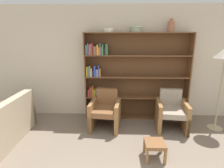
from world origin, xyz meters
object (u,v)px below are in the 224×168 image
at_px(armchair_leather, 106,111).
at_px(armchair_cushioned, 171,112).
at_px(bowl_cream, 109,30).
at_px(bookshelf, 128,77).
at_px(bowl_stoneware, 136,29).
at_px(vase_tall, 171,26).
at_px(footstool, 155,145).

xyz_separation_m(armchair_leather, armchair_cushioned, (1.47, -0.00, 0.00)).
relative_size(armchair_leather, armchair_cushioned, 1.00).
bearing_deg(bowl_cream, armchair_cushioned, -20.43).
distance_m(bookshelf, armchair_cushioned, 1.27).
bearing_deg(bowl_stoneware, bowl_cream, 180.00).
bearing_deg(armchair_cushioned, armchair_leather, 6.23).
distance_m(vase_tall, footstool, 2.62).
bearing_deg(vase_tall, bookshelf, 178.21).
bearing_deg(armchair_leather, bookshelf, -127.26).
relative_size(bowl_cream, armchair_leather, 0.28).
relative_size(armchair_leather, footstool, 2.58).
height_order(bookshelf, armchair_leather, bookshelf).
bearing_deg(bookshelf, armchair_cushioned, -30.74).
bearing_deg(armchair_cushioned, bookshelf, -24.51).
xyz_separation_m(bowl_cream, armchair_leather, (-0.05, -0.53, -1.76)).
distance_m(armchair_leather, footstool, 1.40).
xyz_separation_m(armchair_cushioned, footstool, (-0.58, -1.08, -0.15)).
relative_size(bowl_stoneware, vase_tall, 0.94).
bearing_deg(bowl_cream, bookshelf, 3.47).
distance_m(bowl_stoneware, vase_tall, 0.79).
distance_m(vase_tall, armchair_leather, 2.41).
distance_m(bowl_cream, vase_tall, 1.42).
xyz_separation_m(vase_tall, armchair_cushioned, (0.00, -0.53, -1.84)).
height_order(bookshelf, bowl_cream, bowl_cream).
relative_size(bookshelf, footstool, 7.65).
relative_size(vase_tall, footstool, 0.89).
distance_m(bowl_cream, footstool, 2.63).
height_order(armchair_leather, armchair_cushioned, same).
bearing_deg(bowl_stoneware, vase_tall, 0.00).
xyz_separation_m(bookshelf, footstool, (0.36, -1.63, -0.80)).
height_order(bookshelf, footstool, bookshelf).
bearing_deg(bowl_stoneware, footstool, -82.33).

